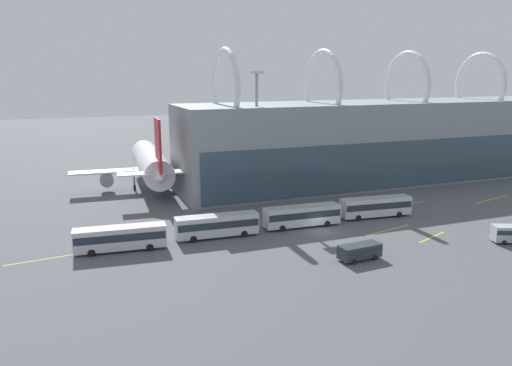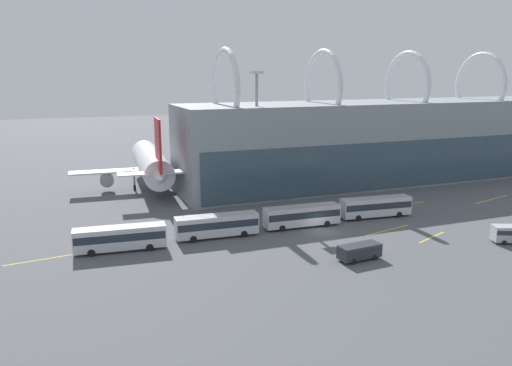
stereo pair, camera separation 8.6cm
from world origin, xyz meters
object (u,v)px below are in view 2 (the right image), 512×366
Objects in this scene: shuttle_bus_0 at (120,237)px; shuttle_bus_3 at (376,206)px; shuttle_bus_1 at (217,224)px; service_van_foreground at (359,251)px; shuttle_bus_2 at (302,215)px; airliner_at_gate_far at (385,149)px; floodlight_mast at (257,122)px; airliner_at_gate_near at (151,163)px.

shuttle_bus_0 is 41.37m from shuttle_bus_3.
shuttle_bus_1 reaches higher than service_van_foreground.
shuttle_bus_2 reaches higher than service_van_foreground.
shuttle_bus_2 is 2.10× the size of service_van_foreground.
service_van_foreground is at bearing 143.92° from airliner_at_gate_far.
shuttle_bus_2 is at bearing 3.14° from shuttle_bus_1.
shuttle_bus_0 is 13.80m from shuttle_bus_1.
service_van_foreground is (28.24, -14.55, -0.76)m from shuttle_bus_0.
shuttle_bus_1 is 13.79m from shuttle_bus_2.
shuttle_bus_0 reaches higher than service_van_foreground.
airliner_at_gate_far reaches higher than service_van_foreground.
shuttle_bus_0 is 1.00× the size of shuttle_bus_1.
shuttle_bus_1 is 1.00× the size of shuttle_bus_2.
shuttle_bus_2 is (27.57, 0.63, 0.00)m from shuttle_bus_0.
airliner_at_gate_far is 54.23m from shuttle_bus_2.
floodlight_mast reaches higher than shuttle_bus_3.
airliner_at_gate_near is at bearing 118.07° from shuttle_bus_2.
service_van_foreground is 37.26m from floodlight_mast.
airliner_at_gate_near is 2.90× the size of shuttle_bus_0.
shuttle_bus_2 is (13.79, -0.00, 0.00)m from shuttle_bus_1.
airliner_at_gate_far is 77.41m from shuttle_bus_0.
service_van_foreground is at bearing -157.31° from airliner_at_gate_near.
floodlight_mast is (13.92, 19.60, 12.55)m from shuttle_bus_1.
airliner_at_gate_near is at bearing 104.35° from service_van_foreground.
shuttle_bus_2 is at bearing -151.06° from airliner_at_gate_near.
shuttle_bus_3 is 20.33m from service_van_foreground.
shuttle_bus_3 is at bearing 4.15° from shuttle_bus_2.
airliner_at_gate_near is 2.92× the size of shuttle_bus_2.
floodlight_mast reaches higher than shuttle_bus_2.
airliner_at_gate_near reaches higher than shuttle_bus_0.
airliner_at_gate_far is at bearing 36.35° from shuttle_bus_1.
shuttle_bus_1 is 27.57m from shuttle_bus_3.
shuttle_bus_1 is at bearing -125.38° from floodlight_mast.
shuttle_bus_2 is 23.28m from floodlight_mast.
shuttle_bus_3 is 2.11× the size of service_van_foreground.
airliner_at_gate_far is at bearing 43.99° from shuttle_bus_2.
floodlight_mast is (27.71, 20.24, 12.55)m from shuttle_bus_0.
floodlight_mast is at bearing 86.19° from service_van_foreground.
airliner_at_gate_far is at bearing 58.07° from shuttle_bus_3.
shuttle_bus_1 is at bearing -171.32° from airliner_at_gate_near.
airliner_at_gate_far is 1.43× the size of floodlight_mast.
service_van_foreground is (17.61, -51.04, -3.96)m from airliner_at_gate_near.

